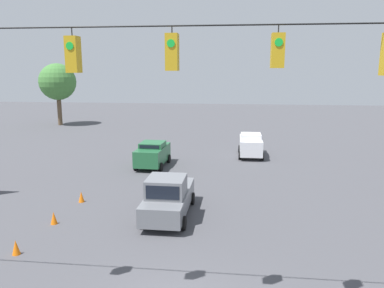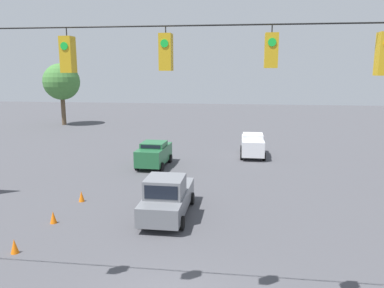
{
  "view_description": "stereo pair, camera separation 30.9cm",
  "coord_description": "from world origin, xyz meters",
  "views": [
    {
      "loc": [
        -1.63,
        9.36,
        7.12
      ],
      "look_at": [
        0.72,
        -11.24,
        2.99
      ],
      "focal_mm": 35.0,
      "sensor_mm": 36.0,
      "label": 1
    },
    {
      "loc": [
        -1.94,
        9.33,
        7.12
      ],
      "look_at": [
        0.72,
        -11.24,
        2.99
      ],
      "focal_mm": 35.0,
      "sensor_mm": 36.0,
      "label": 2
    }
  ],
  "objects": [
    {
      "name": "traffic_cone_second",
      "position": [
        6.69,
        -6.3,
        0.3
      ],
      "size": [
        0.31,
        0.31,
        0.6
      ],
      "primitive_type": "cone",
      "color": "orange",
      "rests_on": "ground_plane"
    },
    {
      "name": "traffic_cone_third",
      "position": [
        6.6,
        -9.3,
        0.3
      ],
      "size": [
        0.31,
        0.31,
        0.6
      ],
      "primitive_type": "cone",
      "color": "orange",
      "rests_on": "ground_plane"
    },
    {
      "name": "overhead_signal_span",
      "position": [
        -0.03,
        -0.42,
        5.83
      ],
      "size": [
        23.94,
        0.38,
        8.79
      ],
      "color": "#939399",
      "rests_on": "ground_plane"
    },
    {
      "name": "traffic_cone_nearest",
      "position": [
        6.76,
        -3.31,
        0.3
      ],
      "size": [
        0.31,
        0.31,
        0.6
      ],
      "primitive_type": "cone",
      "color": "orange",
      "rests_on": "ground_plane"
    },
    {
      "name": "sedan_green_withflow_far",
      "position": [
        4.37,
        -17.33,
        0.97
      ],
      "size": [
        2.2,
        4.14,
        1.85
      ],
      "color": "#236038",
      "rests_on": "ground_plane"
    },
    {
      "name": "pickup_truck_grey_withflow_mid",
      "position": [
        1.51,
        -7.87,
        0.98
      ],
      "size": [
        2.18,
        5.11,
        2.12
      ],
      "color": "slate",
      "rests_on": "ground_plane"
    },
    {
      "name": "sedan_white_oncoming_deep",
      "position": [
        -3.03,
        -21.52,
        1.0
      ],
      "size": [
        2.0,
        4.05,
        1.91
      ],
      "color": "silver",
      "rests_on": "ground_plane"
    },
    {
      "name": "tree_horizon_left",
      "position": [
        21.02,
        -36.91,
        5.56
      ],
      "size": [
        4.66,
        4.66,
        7.93
      ],
      "color": "brown",
      "rests_on": "ground_plane"
    }
  ]
}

